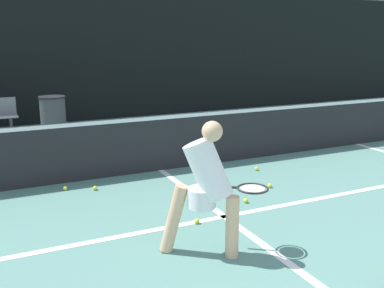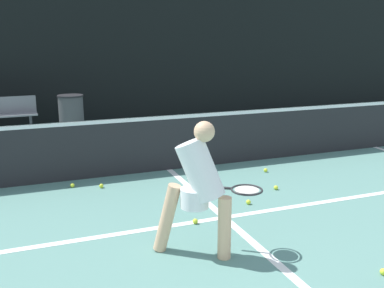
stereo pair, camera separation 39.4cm
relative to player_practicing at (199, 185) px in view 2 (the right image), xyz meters
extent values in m
cube|color=white|center=(0.67, 0.80, -0.78)|extent=(8.25, 0.10, 0.01)
cube|color=white|center=(0.67, 0.78, -0.78)|extent=(0.10, 4.56, 0.01)
cube|color=#232326|center=(0.67, 3.06, -0.31)|extent=(11.00, 0.02, 0.95)
cube|color=white|center=(0.67, 3.06, 0.14)|extent=(11.00, 0.03, 0.06)
cube|color=black|center=(0.67, 8.30, 0.95)|extent=(24.00, 0.06, 3.45)
cylinder|color=#DBAD84|center=(0.22, -0.16, -0.45)|extent=(0.14, 0.14, 0.67)
cylinder|color=#DBAD84|center=(-0.29, 0.20, -0.40)|extent=(0.34, 0.30, 0.77)
cylinder|color=white|center=(-0.04, 0.02, -0.14)|extent=(0.29, 0.29, 0.20)
cylinder|color=white|center=(0.01, -0.01, 0.16)|extent=(0.51, 0.44, 0.73)
sphere|color=#DBAD84|center=(0.04, -0.03, 0.56)|extent=(0.21, 0.21, 0.21)
cylinder|color=#262628|center=(0.26, 0.10, -0.09)|extent=(0.26, 0.20, 0.03)
torus|color=#262628|center=(0.51, -0.08, -0.09)|extent=(0.48, 0.48, 0.02)
cylinder|color=beige|center=(0.51, -0.08, -0.09)|extent=(0.36, 0.36, 0.01)
sphere|color=#D1E033|center=(1.18, 1.11, -0.75)|extent=(0.07, 0.07, 0.07)
sphere|color=#D1E033|center=(1.52, -1.03, -0.75)|extent=(0.07, 0.07, 0.07)
sphere|color=#D1E033|center=(2.16, 2.34, -0.75)|extent=(0.07, 0.07, 0.07)
sphere|color=#D1E033|center=(-0.60, 2.52, -0.75)|extent=(0.07, 0.07, 0.07)
sphere|color=#D1E033|center=(-1.01, 2.70, -0.75)|extent=(0.07, 0.07, 0.07)
sphere|color=#D1E033|center=(1.85, 1.50, -0.75)|extent=(0.07, 0.07, 0.07)
sphere|color=#D1E033|center=(0.25, 0.76, -0.75)|extent=(0.07, 0.07, 0.07)
cube|color=slate|center=(-2.11, 7.19, -0.34)|extent=(1.64, 0.41, 0.04)
cube|color=slate|center=(-2.11, 7.37, -0.13)|extent=(1.63, 0.09, 0.42)
cube|color=#333338|center=(-1.46, 7.21, -0.56)|extent=(0.06, 0.32, 0.44)
cylinder|color=#3F3F42|center=(-0.53, 6.96, -0.36)|extent=(0.59, 0.59, 0.84)
cylinder|color=black|center=(-0.53, 6.96, 0.08)|extent=(0.62, 0.62, 0.04)
cube|color=silver|center=(5.44, 11.33, -0.39)|extent=(1.71, 4.61, 0.78)
cube|color=#1E2328|center=(5.44, 11.09, 0.27)|extent=(1.43, 2.77, 0.52)
cylinder|color=black|center=(6.21, 12.80, -0.48)|extent=(0.18, 0.60, 0.60)
cylinder|color=black|center=(6.21, 9.85, -0.48)|extent=(0.18, 0.60, 0.60)
cylinder|color=brown|center=(9.39, 16.14, 1.11)|extent=(0.28, 0.28, 3.78)
cylinder|color=brown|center=(7.96, 17.04, 0.47)|extent=(0.28, 0.28, 2.50)
sphere|color=#28562D|center=(7.96, 17.04, 2.69)|extent=(2.75, 2.75, 2.75)
cube|color=beige|center=(0.67, 21.07, 2.66)|extent=(36.00, 2.40, 6.89)
camera|label=1|loc=(-1.99, -3.89, 1.49)|focal=42.00mm
camera|label=2|loc=(-1.63, -4.05, 1.49)|focal=42.00mm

